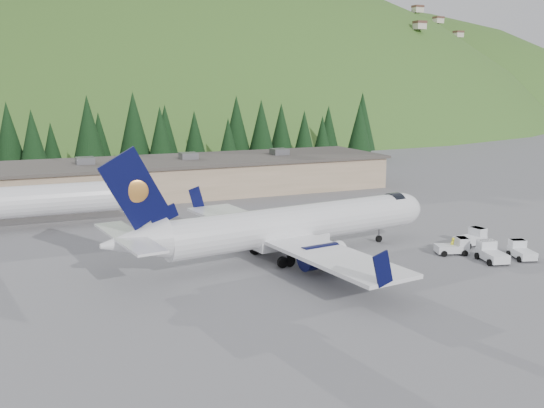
{
  "coord_description": "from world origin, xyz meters",
  "views": [
    {
      "loc": [
        -24.16,
        -50.42,
        16.06
      ],
      "look_at": [
        0.0,
        6.0,
        4.0
      ],
      "focal_mm": 40.0,
      "sensor_mm": 36.0,
      "label": 1
    }
  ],
  "objects": [
    {
      "name": "baggage_tug_c",
      "position": [
        19.18,
        -8.93,
        0.72
      ],
      "size": [
        2.52,
        3.33,
        1.61
      ],
      "rotation": [
        0.0,
        0.0,
        1.27
      ],
      "color": "silver",
      "rests_on": "ground"
    },
    {
      "name": "terminal_building",
      "position": [
        -5.01,
        38.0,
        2.62
      ],
      "size": [
        71.0,
        17.0,
        6.1
      ],
      "color": "#9C8667",
      "rests_on": "ground"
    },
    {
      "name": "ramp_worker",
      "position": [
        14.2,
        -5.2,
        0.81
      ],
      "size": [
        0.68,
        0.56,
        1.63
      ],
      "primitive_type": "imported",
      "rotation": [
        0.0,
        0.0,
        3.46
      ],
      "color": "yellow",
      "rests_on": "ground"
    },
    {
      "name": "tree_line",
      "position": [
        -3.89,
        62.42,
        7.22
      ],
      "size": [
        112.1,
        15.12,
        13.66
      ],
      "color": "black",
      "rests_on": "ground"
    },
    {
      "name": "ground",
      "position": [
        0.0,
        0.0,
        0.0
      ],
      "size": [
        600.0,
        600.0,
        0.0
      ],
      "primitive_type": "plane",
      "color": "slate"
    },
    {
      "name": "baggage_tug_d",
      "position": [
        15.85,
        -8.58,
        0.8
      ],
      "size": [
        2.62,
        3.64,
        1.79
      ],
      "rotation": [
        0.0,
        0.0,
        1.35
      ],
      "color": "silver",
      "rests_on": "ground"
    },
    {
      "name": "second_airliner",
      "position": [
        -24.92,
        22.0,
        3.32
      ],
      "size": [
        27.5,
        11.0,
        10.05
      ],
      "color": "white",
      "rests_on": "ground"
    },
    {
      "name": "baggage_tug_b",
      "position": [
        14.36,
        -5.35,
        0.73
      ],
      "size": [
        3.36,
        2.56,
        1.62
      ],
      "rotation": [
        0.0,
        0.0,
        -0.31
      ],
      "color": "silver",
      "rests_on": "ground"
    },
    {
      "name": "baggage_tug_a",
      "position": [
        18.13,
        -3.46,
        0.79
      ],
      "size": [
        3.5,
        2.35,
        1.77
      ],
      "rotation": [
        0.0,
        0.0,
        0.12
      ],
      "color": "silver",
      "rests_on": "ground"
    },
    {
      "name": "hills",
      "position": [
        53.34,
        207.38,
        -82.8
      ],
      "size": [
        614.0,
        330.0,
        300.0
      ],
      "color": "#2F4D15",
      "rests_on": "ground"
    },
    {
      "name": "airliner",
      "position": [
        -0.99,
        -0.14,
        3.02
      ],
      "size": [
        34.13,
        32.14,
        11.33
      ],
      "rotation": [
        0.0,
        0.0,
        0.14
      ],
      "color": "white",
      "rests_on": "ground"
    }
  ]
}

